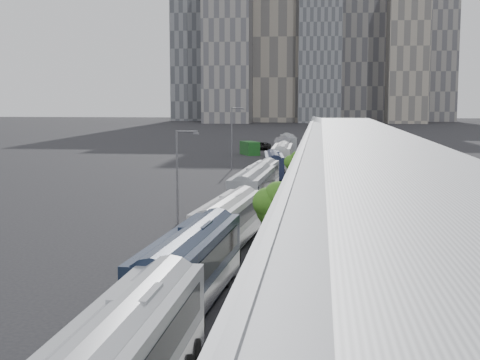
% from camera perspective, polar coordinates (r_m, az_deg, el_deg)
% --- Properties ---
extents(sidewalk, '(10.00, 170.00, 0.12)m').
position_cam_1_polar(sidewalk, '(70.53, 7.26, -1.91)').
color(sidewalk, gray).
rests_on(sidewalk, ground).
extents(lane_line, '(0.12, 160.00, 0.02)m').
position_cam_1_polar(lane_line, '(71.22, -1.22, -1.82)').
color(lane_line, gold).
rests_on(lane_line, ground).
extents(depot, '(12.45, 160.40, 7.20)m').
position_cam_1_polar(depot, '(70.24, 10.56, 0.83)').
color(depot, gray).
rests_on(depot, ground).
extents(skyline, '(145.00, 64.00, 120.00)m').
position_cam_1_polar(skyline, '(341.44, 5.03, 13.55)').
color(skyline, slate).
rests_on(skyline, ground).
extents(bus_1, '(3.58, 13.97, 4.04)m').
position_cam_1_polar(bus_1, '(35.33, -4.26, -7.95)').
color(bus_1, '#162032').
rests_on(bus_1, ground).
extents(bus_2, '(3.66, 12.97, 3.74)m').
position_cam_1_polar(bus_2, '(48.67, -1.02, -3.99)').
color(bus_2, '#B9B9BB').
rests_on(bus_2, ground).
extents(bus_3, '(3.41, 14.09, 4.09)m').
position_cam_1_polar(bus_3, '(64.88, 1.12, -1.13)').
color(bus_3, gray).
rests_on(bus_3, ground).
extents(bus_4, '(3.21, 12.48, 3.61)m').
position_cam_1_polar(bus_4, '(76.98, 1.88, -0.03)').
color(bus_4, '#A2A5AC').
rests_on(bus_4, ground).
extents(bus_5, '(3.61, 12.37, 3.56)m').
position_cam_1_polar(bus_5, '(92.94, 2.90, 1.13)').
color(bus_5, '#171C34').
rests_on(bus_5, ground).
extents(bus_6, '(3.06, 13.86, 4.04)m').
position_cam_1_polar(bus_6, '(103.63, 3.63, 1.83)').
color(bus_6, silver).
rests_on(bus_6, ground).
extents(bus_7, '(3.32, 13.85, 4.02)m').
position_cam_1_polar(bus_7, '(120.74, 3.66, 2.53)').
color(bus_7, slate).
rests_on(bus_7, ground).
extents(bus_8, '(3.90, 13.75, 3.96)m').
position_cam_1_polar(bus_8, '(133.00, 4.12, 2.91)').
color(bus_8, '#9FA3A9').
rests_on(bus_8, ground).
extents(tree_0, '(1.13, 1.13, 3.33)m').
position_cam_1_polar(tree_0, '(22.90, 1.07, -13.70)').
color(tree_0, black).
rests_on(tree_0, ground).
extents(tree_1, '(2.81, 2.81, 5.18)m').
position_cam_1_polar(tree_1, '(46.05, 3.04, -1.85)').
color(tree_1, black).
rests_on(tree_1, ground).
extents(tree_2, '(2.15, 2.15, 4.86)m').
position_cam_1_polar(tree_2, '(74.96, 4.78, 1.49)').
color(tree_2, black).
rests_on(tree_2, ground).
extents(tree_3, '(1.15, 1.15, 3.54)m').
position_cam_1_polar(tree_3, '(92.92, 5.48, 1.96)').
color(tree_3, black).
rests_on(tree_3, ground).
extents(street_lamp_near, '(2.04, 0.22, 8.16)m').
position_cam_1_polar(street_lamp_near, '(57.69, -5.19, 0.87)').
color(street_lamp_near, '#59595E').
rests_on(street_lamp_near, ground).
extents(street_lamp_far, '(2.04, 0.22, 9.61)m').
position_cam_1_polar(street_lamp_far, '(103.32, -0.61, 3.94)').
color(street_lamp_far, '#59595E').
rests_on(street_lamp_far, ground).
extents(shipping_container, '(4.51, 6.05, 2.63)m').
position_cam_1_polar(shipping_container, '(131.54, 0.84, 2.73)').
color(shipping_container, '#154618').
rests_on(shipping_container, ground).
extents(suv, '(3.37, 6.10, 1.62)m').
position_cam_1_polar(suv, '(145.48, 1.95, 2.92)').
color(suv, black).
rests_on(suv, ground).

